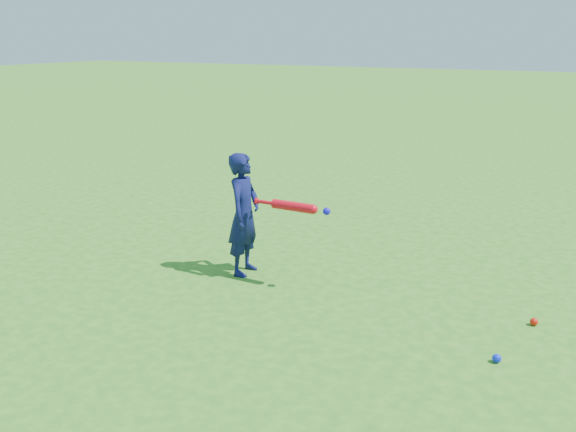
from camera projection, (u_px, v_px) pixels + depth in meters
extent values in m
plane|color=#2D711B|center=(244.00, 278.00, 6.35)|extent=(80.00, 80.00, 0.00)
imported|color=#0E1345|center=(244.00, 214.00, 6.33)|extent=(0.34, 0.48, 1.22)
sphere|color=red|center=(534.00, 322.00, 5.30)|extent=(0.07, 0.07, 0.07)
sphere|color=#0D22E2|center=(497.00, 358.00, 4.70)|extent=(0.07, 0.07, 0.07)
cylinder|color=red|center=(257.00, 201.00, 6.15)|extent=(0.02, 0.06, 0.06)
cylinder|color=red|center=(265.00, 202.00, 6.11)|extent=(0.20, 0.04, 0.04)
cylinder|color=red|center=(293.00, 206.00, 5.96)|extent=(0.42, 0.10, 0.09)
sphere|color=red|center=(313.00, 209.00, 5.86)|extent=(0.09, 0.09, 0.09)
sphere|color=#150CDC|center=(327.00, 211.00, 5.80)|extent=(0.07, 0.07, 0.07)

